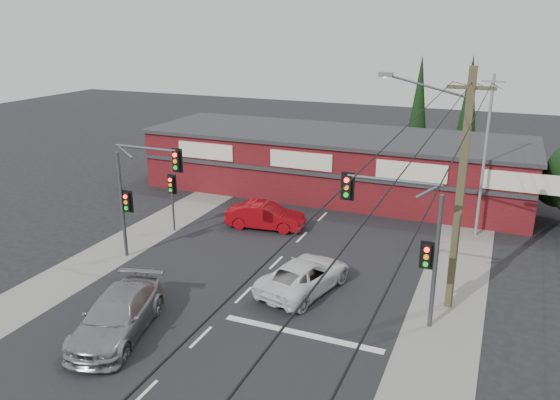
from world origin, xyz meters
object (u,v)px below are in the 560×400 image
at_px(shop_building, 334,162).
at_px(white_suv, 304,275).
at_px(red_sedan, 265,216).
at_px(silver_suv, 117,315).
at_px(utility_pole, 457,184).

bearing_deg(shop_building, white_suv, -77.57).
relative_size(red_sedan, shop_building, 0.17).
distance_m(silver_suv, utility_pole, 14.27).
bearing_deg(shop_building, utility_pole, -56.24).
height_order(white_suv, utility_pole, utility_pole).
xyz_separation_m(white_suv, red_sedan, (-4.80, 6.42, 0.04)).
xyz_separation_m(silver_suv, utility_pole, (11.43, 7.21, 4.59)).
xyz_separation_m(white_suv, shop_building, (-3.30, 14.99, 1.42)).
distance_m(red_sedan, shop_building, 8.80).
height_order(white_suv, silver_suv, silver_suv).
distance_m(white_suv, shop_building, 15.41).
relative_size(white_suv, utility_pole, 0.52).
height_order(shop_building, utility_pole, utility_pole).
distance_m(shop_building, utility_pole, 17.15).
height_order(white_suv, shop_building, shop_building).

